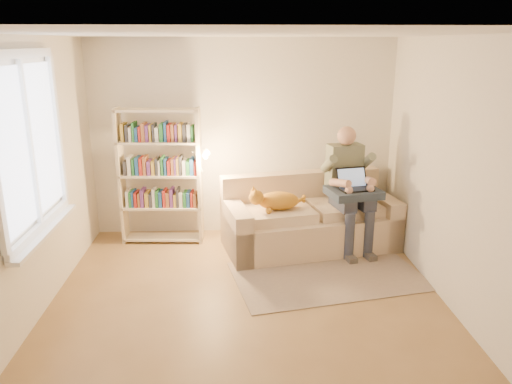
{
  "coord_description": "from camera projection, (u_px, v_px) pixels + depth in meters",
  "views": [
    {
      "loc": [
        -0.13,
        -4.33,
        2.53
      ],
      "look_at": [
        0.12,
        1.0,
        0.93
      ],
      "focal_mm": 35.0,
      "sensor_mm": 36.0,
      "label": 1
    }
  ],
  "objects": [
    {
      "name": "floor",
      "position": [
        248.0,
        312.0,
        4.87
      ],
      "size": [
        4.5,
        4.5,
        0.0
      ],
      "primitive_type": "plane",
      "color": "olive",
      "rests_on": "ground"
    },
    {
      "name": "ceiling",
      "position": [
        247.0,
        34.0,
        4.12
      ],
      "size": [
        4.0,
        4.5,
        0.02
      ],
      "primitive_type": "cube",
      "color": "white",
      "rests_on": "wall_back"
    },
    {
      "name": "wall_left",
      "position": [
        22.0,
        188.0,
        4.41
      ],
      "size": [
        0.02,
        4.5,
        2.6
      ],
      "primitive_type": "cube",
      "color": "silver",
      "rests_on": "floor"
    },
    {
      "name": "wall_right",
      "position": [
        464.0,
        182.0,
        4.59
      ],
      "size": [
        0.02,
        4.5,
        2.6
      ],
      "primitive_type": "cube",
      "color": "silver",
      "rests_on": "floor"
    },
    {
      "name": "wall_back",
      "position": [
        242.0,
        139.0,
        6.65
      ],
      "size": [
        4.0,
        0.02,
        2.6
      ],
      "primitive_type": "cube",
      "color": "silver",
      "rests_on": "floor"
    },
    {
      "name": "wall_front",
      "position": [
        263.0,
        316.0,
        2.35
      ],
      "size": [
        4.0,
        0.02,
        2.6
      ],
      "primitive_type": "cube",
      "color": "silver",
      "rests_on": "floor"
    },
    {
      "name": "window",
      "position": [
        35.0,
        174.0,
        4.58
      ],
      "size": [
        0.12,
        1.52,
        1.69
      ],
      "color": "white",
      "rests_on": "wall_left"
    },
    {
      "name": "sofa",
      "position": [
        309.0,
        222.0,
        6.38
      ],
      "size": [
        2.29,
        1.38,
        0.91
      ],
      "rotation": [
        0.0,
        0.0,
        0.21
      ],
      "color": "beige",
      "rests_on": "floor"
    },
    {
      "name": "person",
      "position": [
        349.0,
        182.0,
        6.19
      ],
      "size": [
        0.55,
        0.75,
        1.54
      ],
      "rotation": [
        0.0,
        0.0,
        0.21
      ],
      "color": "gray",
      "rests_on": "sofa"
    },
    {
      "name": "cat",
      "position": [
        273.0,
        201.0,
        6.02
      ],
      "size": [
        0.74,
        0.37,
        0.28
      ],
      "rotation": [
        0.0,
        0.0,
        0.21
      ],
      "color": "gold",
      "rests_on": "sofa"
    },
    {
      "name": "blanket",
      "position": [
        356.0,
        192.0,
        6.08
      ],
      "size": [
        0.69,
        0.61,
        0.1
      ],
      "primitive_type": "cube",
      "rotation": [
        0.0,
        0.0,
        0.21
      ],
      "color": "#253040",
      "rests_on": "person"
    },
    {
      "name": "laptop",
      "position": [
        356.0,
        184.0,
        6.06
      ],
      "size": [
        0.44,
        0.4,
        0.32
      ],
      "rotation": [
        0.0,
        0.0,
        0.21
      ],
      "color": "black",
      "rests_on": "blanket"
    },
    {
      "name": "bookshelf",
      "position": [
        160.0,
        170.0,
        6.36
      ],
      "size": [
        1.16,
        0.38,
        1.76
      ],
      "rotation": [
        0.0,
        0.0,
        -0.05
      ],
      "color": "beige",
      "rests_on": "floor"
    },
    {
      "name": "rug",
      "position": [
        328.0,
        276.0,
        5.62
      ],
      "size": [
        2.29,
        1.63,
        0.01
      ],
      "primitive_type": "cube",
      "rotation": [
        0.0,
        0.0,
        0.2
      ],
      "color": "gray",
      "rests_on": "floor"
    }
  ]
}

